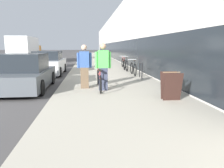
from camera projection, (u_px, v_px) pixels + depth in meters
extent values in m
cube|color=#B2AA99|center=(97.00, 61.00, 26.94)|extent=(4.73, 70.00, 0.11)
cube|color=silver|center=(141.00, 38.00, 35.05)|extent=(10.00, 70.00, 6.22)
cube|color=#1E2328|center=(110.00, 50.00, 34.83)|extent=(0.10, 63.00, 2.20)
cube|color=#478438|center=(7.00, 60.00, 29.58)|extent=(4.79, 70.00, 0.03)
torus|color=black|center=(98.00, 77.00, 9.85)|extent=(0.06, 0.67, 0.67)
torus|color=black|center=(101.00, 84.00, 7.89)|extent=(0.06, 0.67, 0.67)
cylinder|color=red|center=(99.00, 75.00, 8.84)|extent=(0.04, 1.70, 0.04)
cylinder|color=red|center=(100.00, 79.00, 8.46)|extent=(0.04, 1.01, 0.31)
cylinder|color=red|center=(100.00, 74.00, 8.19)|extent=(0.03, 0.03, 0.28)
cube|color=black|center=(100.00, 70.00, 8.16)|extent=(0.11, 0.22, 0.05)
cylinder|color=red|center=(98.00, 70.00, 9.63)|extent=(0.03, 0.03, 0.29)
cylinder|color=silver|center=(98.00, 66.00, 9.61)|extent=(0.52, 0.03, 0.03)
cube|color=#33384C|center=(103.00, 79.00, 8.52)|extent=(0.34, 0.24, 0.87)
cube|color=#4CB74C|center=(103.00, 59.00, 8.38)|extent=(0.41, 0.24, 0.67)
cylinder|color=#4CB74C|center=(96.00, 60.00, 8.36)|extent=(0.10, 0.10, 0.63)
cylinder|color=#4CB74C|center=(110.00, 60.00, 8.42)|extent=(0.10, 0.10, 0.63)
sphere|color=tan|center=(103.00, 46.00, 8.30)|extent=(0.24, 0.24, 0.24)
cube|color=brown|center=(85.00, 78.00, 8.93)|extent=(0.33, 0.23, 0.85)
cube|color=#33518E|center=(84.00, 59.00, 8.80)|extent=(0.40, 0.23, 0.65)
cylinder|color=#33518E|center=(78.00, 60.00, 8.78)|extent=(0.10, 0.10, 0.61)
cylinder|color=#33518E|center=(90.00, 60.00, 8.84)|extent=(0.10, 0.10, 0.61)
sphere|color=tan|center=(84.00, 47.00, 8.72)|extent=(0.23, 0.23, 0.23)
cylinder|color=black|center=(142.00, 71.00, 11.59)|extent=(0.05, 0.05, 0.82)
cylinder|color=black|center=(140.00, 70.00, 12.13)|extent=(0.05, 0.05, 0.82)
cylinder|color=black|center=(141.00, 63.00, 11.79)|extent=(0.05, 0.55, 0.05)
torus|color=black|center=(132.00, 68.00, 13.57)|extent=(0.06, 0.72, 0.72)
torus|color=black|center=(135.00, 70.00, 12.63)|extent=(0.06, 0.72, 0.72)
cylinder|color=black|center=(133.00, 65.00, 13.06)|extent=(0.04, 0.82, 0.04)
cylinder|color=black|center=(134.00, 67.00, 12.89)|extent=(0.04, 0.50, 0.33)
cylinder|color=black|center=(134.00, 63.00, 12.73)|extent=(0.03, 0.03, 0.30)
cube|color=black|center=(134.00, 61.00, 12.71)|extent=(0.11, 0.22, 0.05)
cylinder|color=black|center=(132.00, 62.00, 13.43)|extent=(0.03, 0.03, 0.31)
cylinder|color=silver|center=(132.00, 60.00, 13.40)|extent=(0.52, 0.03, 0.03)
torus|color=black|center=(124.00, 65.00, 15.86)|extent=(0.06, 0.77, 0.77)
torus|color=black|center=(127.00, 66.00, 14.87)|extent=(0.06, 0.77, 0.77)
cylinder|color=black|center=(126.00, 62.00, 15.33)|extent=(0.04, 0.86, 0.04)
cylinder|color=black|center=(126.00, 64.00, 15.14)|extent=(0.04, 0.53, 0.35)
cylinder|color=black|center=(127.00, 60.00, 14.98)|extent=(0.03, 0.03, 0.32)
cube|color=black|center=(127.00, 58.00, 14.95)|extent=(0.11, 0.22, 0.05)
cylinder|color=black|center=(125.00, 59.00, 15.72)|extent=(0.03, 0.03, 0.33)
cylinder|color=silver|center=(125.00, 57.00, 15.69)|extent=(0.52, 0.03, 0.03)
torus|color=black|center=(123.00, 63.00, 18.01)|extent=(0.06, 0.73, 0.73)
torus|color=black|center=(125.00, 64.00, 16.95)|extent=(0.06, 0.73, 0.73)
cylinder|color=red|center=(124.00, 60.00, 17.44)|extent=(0.04, 0.92, 0.04)
cylinder|color=red|center=(124.00, 62.00, 17.25)|extent=(0.04, 0.56, 0.33)
cylinder|color=red|center=(124.00, 59.00, 17.08)|extent=(0.03, 0.03, 0.30)
cube|color=black|center=(124.00, 57.00, 17.05)|extent=(0.11, 0.22, 0.05)
cylinder|color=red|center=(123.00, 58.00, 17.86)|extent=(0.03, 0.03, 0.32)
cylinder|color=silver|center=(123.00, 56.00, 17.84)|extent=(0.52, 0.03, 0.03)
cube|color=#331E19|center=(173.00, 87.00, 6.79)|extent=(0.56, 0.20, 0.89)
cube|color=#331E19|center=(169.00, 85.00, 7.14)|extent=(0.56, 0.20, 0.89)
cylinder|color=#93704C|center=(172.00, 72.00, 6.89)|extent=(0.56, 0.03, 0.03)
cube|color=#4C5156|center=(26.00, 78.00, 9.15)|extent=(1.83, 4.23, 0.65)
cube|color=#1E2328|center=(25.00, 62.00, 9.04)|extent=(1.57, 2.12, 0.71)
cylinder|color=black|center=(15.00, 78.00, 10.34)|extent=(0.22, 0.60, 0.60)
cylinder|color=black|center=(52.00, 78.00, 10.52)|extent=(0.22, 0.60, 0.60)
cylinder|color=black|center=(40.00, 88.00, 8.03)|extent=(0.22, 0.60, 0.60)
cube|color=white|center=(49.00, 66.00, 14.19)|extent=(1.83, 4.44, 0.79)
cube|color=#1E2328|center=(48.00, 55.00, 14.08)|extent=(1.57, 2.22, 0.56)
cylinder|color=black|center=(40.00, 68.00, 15.45)|extent=(0.22, 0.60, 0.60)
cylinder|color=black|center=(64.00, 68.00, 15.63)|extent=(0.22, 0.60, 0.60)
cylinder|color=black|center=(30.00, 72.00, 12.84)|extent=(0.22, 0.60, 0.60)
cylinder|color=black|center=(59.00, 72.00, 13.02)|extent=(0.22, 0.60, 0.60)
cube|color=orange|center=(32.00, 52.00, 26.71)|extent=(1.95, 1.64, 1.68)
cube|color=white|center=(24.00, 49.00, 23.41)|extent=(2.11, 4.93, 2.58)
cylinder|color=black|center=(23.00, 58.00, 26.30)|extent=(0.28, 0.84, 0.84)
cylinder|color=black|center=(39.00, 58.00, 26.51)|extent=(0.28, 0.84, 0.84)
cylinder|color=black|center=(12.00, 60.00, 22.53)|extent=(0.28, 0.84, 0.84)
cylinder|color=black|center=(31.00, 60.00, 22.74)|extent=(0.28, 0.84, 0.84)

